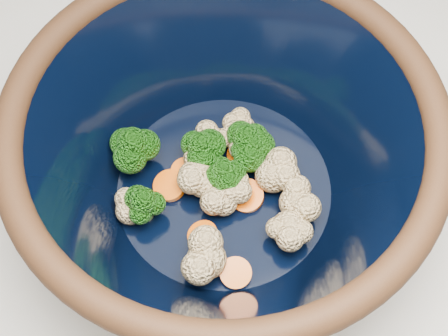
{
  "coord_description": "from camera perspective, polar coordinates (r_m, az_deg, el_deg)",
  "views": [
    {
      "loc": [
        -0.09,
        -0.26,
        1.45
      ],
      "look_at": [
        -0.0,
        -0.01,
        0.97
      ],
      "focal_mm": 50.0,
      "sensor_mm": 36.0,
      "label": 1
    }
  ],
  "objects": [
    {
      "name": "mixing_bowl",
      "position": [
        0.53,
        -0.0,
        0.79
      ],
      "size": [
        0.39,
        0.39,
        0.16
      ],
      "rotation": [
        0.0,
        0.0,
        0.16
      ],
      "color": "black",
      "rests_on": "counter"
    },
    {
      "name": "counter",
      "position": [
        1.03,
        -0.16,
        -13.61
      ],
      "size": [
        1.2,
        1.2,
        0.9
      ],
      "primitive_type": "cube",
      "color": "silver",
      "rests_on": "ground"
    },
    {
      "name": "vegetable_pile",
      "position": [
        0.56,
        -0.85,
        -0.48
      ],
      "size": [
        0.17,
        0.17,
        0.05
      ],
      "color": "#608442",
      "rests_on": "mixing_bowl"
    }
  ]
}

